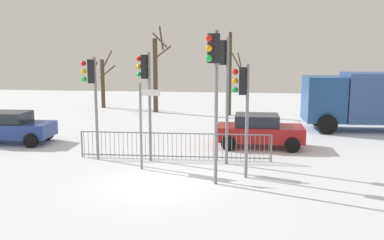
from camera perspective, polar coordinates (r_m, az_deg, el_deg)
name	(u,v)px	position (r m, az deg, el deg)	size (l,w,h in m)	color
ground_plane	(159,183)	(13.93, -4.48, -8.53)	(60.00, 60.00, 0.00)	white
traffic_light_mid_right	(91,85)	(16.71, -13.43, 4.61)	(0.53, 0.40, 4.03)	slate
traffic_light_rear_left	(214,74)	(13.10, 2.99, 6.29)	(0.42, 0.51, 4.89)	slate
traffic_light_rear_right	(146,82)	(16.26, -6.27, 5.15)	(0.57, 0.34, 4.21)	slate
traffic_light_foreground_right	(243,95)	(14.06, 6.88, 3.33)	(0.57, 0.34, 3.83)	slate
traffic_light_mid_left	(224,72)	(15.76, 4.39, 6.44)	(0.51, 0.42, 4.75)	slate
direction_sign_post	(142,121)	(15.18, -6.72, -0.20)	(0.78, 0.17, 3.16)	slate
pedestrian_guard_railing	(175,146)	(16.73, -2.37, -3.48)	(7.62, 0.28, 1.07)	slate
car_blue_near	(10,127)	(21.33, -23.35, -0.85)	(3.87, 2.06, 1.47)	navy
car_red_mid	(259,130)	(19.00, 9.04, -1.37)	(3.81, 1.94, 1.47)	maroon
delivery_truck	(374,98)	(24.51, 23.34, 2.69)	(7.13, 2.93, 3.10)	#33518C
bare_tree_left	(102,80)	(32.36, -12.03, 5.24)	(1.73, 1.72, 4.27)	#473828
bare_tree_centre	(156,72)	(29.35, -4.89, 6.43)	(1.31, 1.99, 5.87)	#473828
bare_tree_right	(230,73)	(27.93, 5.17, 6.36)	(1.48, 1.35, 5.44)	#473828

